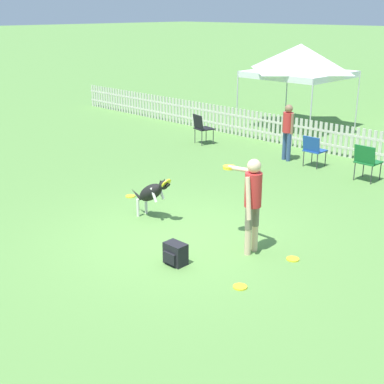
% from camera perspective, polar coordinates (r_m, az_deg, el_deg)
% --- Properties ---
extents(ground_plane, '(240.00, 240.00, 0.00)m').
position_cam_1_polar(ground_plane, '(9.60, -1.31, -4.91)').
color(ground_plane, '#5B8C42').
extents(handler_person, '(0.97, 0.60, 1.63)m').
position_cam_1_polar(handler_person, '(8.75, 6.39, -0.33)').
color(handler_person, beige).
rests_on(handler_person, ground_plane).
extents(leaping_dog, '(1.07, 0.35, 0.90)m').
position_cam_1_polar(leaping_dog, '(10.31, -4.32, -0.03)').
color(leaping_dog, black).
rests_on(leaping_dog, ground_plane).
extents(frisbee_near_handler, '(0.21, 0.21, 0.02)m').
position_cam_1_polar(frisbee_near_handler, '(8.95, 10.70, -7.03)').
color(frisbee_near_handler, yellow).
rests_on(frisbee_near_handler, ground_plane).
extents(frisbee_near_dog, '(0.21, 0.21, 0.02)m').
position_cam_1_polar(frisbee_near_dog, '(11.74, -6.59, -0.44)').
color(frisbee_near_dog, yellow).
rests_on(frisbee_near_dog, ground_plane).
extents(frisbee_midfield, '(0.21, 0.21, 0.02)m').
position_cam_1_polar(frisbee_midfield, '(8.01, 5.15, -10.04)').
color(frisbee_midfield, yellow).
rests_on(frisbee_midfield, ground_plane).
extents(backpack_on_grass, '(0.36, 0.28, 0.36)m').
position_cam_1_polar(backpack_on_grass, '(8.60, -1.80, -6.60)').
color(backpack_on_grass, black).
rests_on(backpack_on_grass, ground_plane).
extents(picket_fence, '(24.91, 0.04, 0.88)m').
position_cam_1_polar(picket_fence, '(14.99, 18.30, 4.72)').
color(picket_fence, beige).
rests_on(picket_fence, ground_plane).
extents(folding_chair_blue_left, '(0.48, 0.50, 0.82)m').
position_cam_1_polar(folding_chair_blue_left, '(14.09, 12.83, 4.55)').
color(folding_chair_blue_left, '#333338').
rests_on(folding_chair_blue_left, ground_plane).
extents(folding_chair_center, '(0.52, 0.54, 0.89)m').
position_cam_1_polar(folding_chair_center, '(13.21, 18.14, 3.31)').
color(folding_chair_center, '#333338').
rests_on(folding_chair_center, ground_plane).
extents(folding_chair_green_right, '(0.59, 0.60, 0.90)m').
position_cam_1_polar(folding_chair_green_right, '(16.14, 1.01, 7.02)').
color(folding_chair_green_right, '#333338').
rests_on(folding_chair_green_right, ground_plane).
extents(canopy_tent_main, '(2.94, 2.94, 2.80)m').
position_cam_1_polar(canopy_tent_main, '(18.56, 11.44, 13.57)').
color(canopy_tent_main, silver).
rests_on(canopy_tent_main, ground_plane).
extents(spectator_standing, '(0.40, 0.27, 1.51)m').
position_cam_1_polar(spectator_standing, '(14.50, 10.18, 6.81)').
color(spectator_standing, '#334C7A').
rests_on(spectator_standing, ground_plane).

